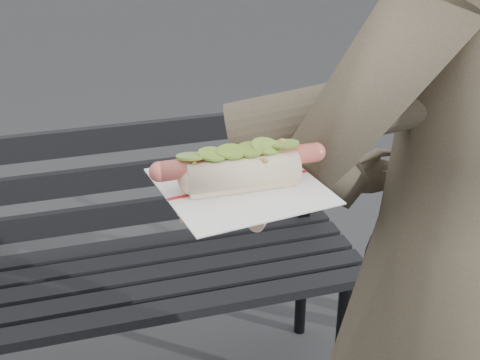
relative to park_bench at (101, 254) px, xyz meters
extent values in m
cylinder|color=black|center=(0.69, -0.24, -0.30)|extent=(0.04, 0.04, 0.45)
cylinder|color=black|center=(0.69, 0.10, -0.30)|extent=(0.04, 0.04, 0.45)
cube|color=black|center=(0.02, -0.25, -0.06)|extent=(1.50, 0.07, 0.03)
cube|color=black|center=(0.02, -0.16, -0.06)|extent=(1.50, 0.07, 0.03)
cube|color=black|center=(0.02, -0.07, -0.06)|extent=(1.50, 0.07, 0.03)
cube|color=black|center=(0.02, 0.02, -0.06)|extent=(1.50, 0.07, 0.03)
cube|color=black|center=(0.02, 0.11, -0.06)|extent=(1.50, 0.07, 0.03)
cube|color=black|center=(0.69, 0.12, 0.15)|extent=(0.04, 0.03, 0.42)
cube|color=black|center=(0.02, 0.14, 0.05)|extent=(1.50, 0.02, 0.08)
cube|color=black|center=(0.02, 0.14, 0.18)|extent=(1.50, 0.02, 0.08)
cube|color=black|center=(0.02, 0.14, 0.31)|extent=(1.50, 0.02, 0.08)
imported|color=#463E2F|center=(0.54, -0.90, 0.42)|extent=(0.77, 0.60, 1.88)
cylinder|color=#463E2F|center=(0.40, -0.92, 0.75)|extent=(0.51, 0.23, 0.19)
cylinder|color=#D8A384|center=(0.17, -1.00, 0.69)|extent=(0.09, 0.08, 0.07)
ellipsoid|color=#D8A384|center=(0.13, -1.01, 0.68)|extent=(0.10, 0.12, 0.03)
cylinder|color=#D8A384|center=(0.07, -1.04, 0.68)|extent=(0.06, 0.02, 0.02)
cylinder|color=#D8A384|center=(0.07, -1.02, 0.68)|extent=(0.06, 0.02, 0.02)
cylinder|color=#D8A384|center=(0.07, -1.00, 0.68)|extent=(0.06, 0.02, 0.02)
cylinder|color=#D8A384|center=(0.07, -0.98, 0.68)|extent=(0.06, 0.02, 0.02)
cylinder|color=#D8A384|center=(0.14, -1.07, 0.68)|extent=(0.04, 0.05, 0.02)
cube|color=white|center=(0.13, -1.01, 0.70)|extent=(0.21, 0.21, 0.00)
cube|color=#B21E1E|center=(0.13, -1.01, 0.70)|extent=(0.19, 0.03, 0.00)
cylinder|color=#CE5D4F|center=(0.13, -1.01, 0.73)|extent=(0.20, 0.02, 0.02)
sphere|color=#CE5D4F|center=(0.03, -1.01, 0.73)|extent=(0.02, 0.02, 0.02)
sphere|color=#CE5D4F|center=(0.23, -1.01, 0.73)|extent=(0.03, 0.02, 0.02)
sphere|color=#9E6B2D|center=(0.10, -1.00, 0.74)|extent=(0.01, 0.01, 0.01)
sphere|color=#9E6B2D|center=(0.11, -1.00, 0.74)|extent=(0.01, 0.01, 0.01)
sphere|color=#9E6B2D|center=(0.09, -1.00, 0.74)|extent=(0.01, 0.01, 0.01)
sphere|color=#9E6B2D|center=(0.11, -1.00, 0.74)|extent=(0.01, 0.01, 0.01)
sphere|color=#9E6B2D|center=(0.19, -1.01, 0.74)|extent=(0.01, 0.01, 0.01)
sphere|color=#9E6B2D|center=(0.13, -0.99, 0.74)|extent=(0.01, 0.01, 0.01)
sphere|color=#9E6B2D|center=(0.17, -1.02, 0.74)|extent=(0.01, 0.01, 0.01)
sphere|color=#9E6B2D|center=(0.12, -1.02, 0.74)|extent=(0.01, 0.01, 0.01)
sphere|color=#9E6B2D|center=(0.14, -1.00, 0.74)|extent=(0.01, 0.01, 0.01)
sphere|color=#9E6B2D|center=(0.15, -1.02, 0.74)|extent=(0.01, 0.01, 0.01)
sphere|color=#9E6B2D|center=(0.15, -1.03, 0.74)|extent=(0.01, 0.01, 0.01)
sphere|color=#9E6B2D|center=(0.19, -1.00, 0.74)|extent=(0.01, 0.01, 0.01)
sphere|color=#9E6B2D|center=(0.15, -1.01, 0.74)|extent=(0.01, 0.01, 0.01)
sphere|color=#9E6B2D|center=(0.15, -1.01, 0.74)|extent=(0.01, 0.01, 0.01)
sphere|color=#9E6B2D|center=(0.07, -1.02, 0.74)|extent=(0.01, 0.01, 0.01)
sphere|color=#9E6B2D|center=(0.13, -1.03, 0.74)|extent=(0.01, 0.01, 0.01)
sphere|color=#9E6B2D|center=(0.12, -1.00, 0.74)|extent=(0.01, 0.01, 0.01)
sphere|color=#9E6B2D|center=(0.12, -1.00, 0.74)|extent=(0.01, 0.01, 0.01)
sphere|color=#9E6B2D|center=(0.08, -1.00, 0.74)|extent=(0.01, 0.01, 0.01)
sphere|color=#9E6B2D|center=(0.12, -1.02, 0.74)|extent=(0.01, 0.01, 0.01)
sphere|color=#9E6B2D|center=(0.18, -1.02, 0.74)|extent=(0.01, 0.01, 0.01)
sphere|color=#9E6B2D|center=(0.13, -1.01, 0.74)|extent=(0.01, 0.01, 0.01)
sphere|color=#9E6B2D|center=(0.19, -1.00, 0.74)|extent=(0.01, 0.01, 0.01)
sphere|color=#9E6B2D|center=(0.10, -1.01, 0.74)|extent=(0.01, 0.01, 0.01)
sphere|color=#9E6B2D|center=(0.07, -1.03, 0.74)|extent=(0.01, 0.01, 0.01)
sphere|color=#9E6B2D|center=(0.10, -1.00, 0.74)|extent=(0.01, 0.01, 0.01)
cylinder|color=olive|center=(0.07, -1.01, 0.75)|extent=(0.04, 0.04, 0.01)
cylinder|color=olive|center=(0.09, -1.01, 0.75)|extent=(0.04, 0.04, 0.01)
cylinder|color=olive|center=(0.12, -1.01, 0.75)|extent=(0.04, 0.04, 0.01)
cylinder|color=olive|center=(0.14, -1.01, 0.75)|extent=(0.04, 0.04, 0.01)
cylinder|color=olive|center=(0.16, -1.01, 0.75)|extent=(0.04, 0.04, 0.01)
cylinder|color=olive|center=(0.19, -1.01, 0.75)|extent=(0.04, 0.04, 0.01)
cube|color=brown|center=(1.32, 0.64, -0.52)|extent=(0.09, 0.08, 0.00)
cube|color=brown|center=(0.63, 0.97, -0.52)|extent=(0.10, 0.09, 0.00)
camera|label=1|loc=(-0.08, -1.72, 1.08)|focal=50.00mm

